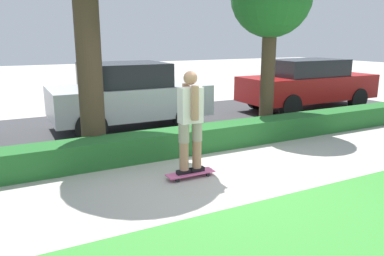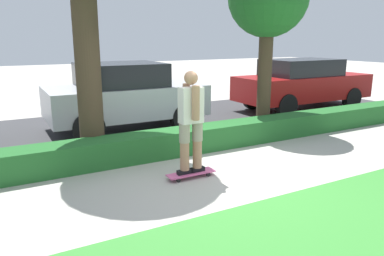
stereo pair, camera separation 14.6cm
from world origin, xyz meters
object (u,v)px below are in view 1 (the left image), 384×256
parked_car_middle (128,95)px  skateboard (190,173)px  tree_mid (271,0)px  skater_person (190,120)px  parked_car_rear (308,83)px

parked_car_middle → skateboard: bearing=-92.3°
skateboard → tree_mid: 4.66m
skater_person → tree_mid: (3.02, 1.85, 2.12)m
skateboard → parked_car_rear: parked_car_rear is taller
parked_car_rear → tree_mid: bearing=-149.9°
tree_mid → skater_person: bearing=-148.5°
tree_mid → parked_car_rear: bearing=30.4°
tree_mid → parked_car_rear: 4.25m
parked_car_middle → parked_car_rear: bearing=-0.7°
skater_person → parked_car_rear: skater_person is taller
skateboard → parked_car_middle: parked_car_middle is taller
skater_person → parked_car_middle: bearing=87.0°
tree_mid → parked_car_middle: size_ratio=1.07×
skateboard → parked_car_middle: bearing=87.0°
parked_car_rear → skateboard: bearing=-149.3°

